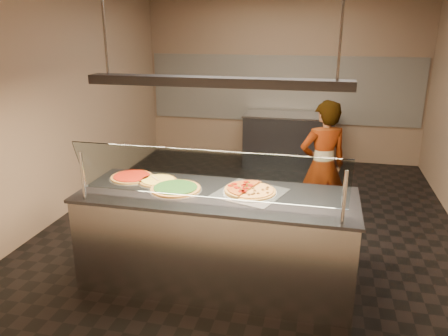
% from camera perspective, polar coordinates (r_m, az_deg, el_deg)
% --- Properties ---
extents(ground, '(5.00, 6.00, 0.02)m').
position_cam_1_polar(ground, '(5.66, 3.83, -7.19)').
color(ground, black).
rests_on(ground, ground).
extents(wall_back, '(5.00, 0.02, 3.00)m').
position_cam_1_polar(wall_back, '(8.15, 7.63, 11.59)').
color(wall_back, '#93775F').
rests_on(wall_back, ground).
extents(wall_front, '(5.00, 0.02, 3.00)m').
position_cam_1_polar(wall_front, '(2.38, -7.53, -4.51)').
color(wall_front, '#93775F').
rests_on(wall_front, ground).
extents(wall_left, '(0.02, 6.00, 3.00)m').
position_cam_1_polar(wall_left, '(6.11, -20.03, 8.51)').
color(wall_left, '#93775F').
rests_on(wall_left, ground).
extents(tile_band, '(4.90, 0.02, 1.20)m').
position_cam_1_polar(tile_band, '(8.15, 7.55, 10.18)').
color(tile_band, silver).
rests_on(tile_band, wall_back).
extents(serving_counter, '(2.57, 0.94, 0.93)m').
position_cam_1_polar(serving_counter, '(4.23, -0.95, -9.20)').
color(serving_counter, '#B7B7BC').
rests_on(serving_counter, ground).
extents(sneeze_guard, '(2.33, 0.18, 0.54)m').
position_cam_1_polar(sneeze_guard, '(3.62, -2.33, -0.92)').
color(sneeze_guard, '#B7B7BC').
rests_on(sneeze_guard, serving_counter).
extents(perforated_tray, '(0.72, 0.72, 0.01)m').
position_cam_1_polar(perforated_tray, '(4.05, 3.40, -3.18)').
color(perforated_tray, silver).
rests_on(perforated_tray, serving_counter).
extents(half_pizza_pepperoni, '(0.37, 0.52, 0.05)m').
position_cam_1_polar(half_pizza_pepperoni, '(4.06, 1.84, -2.68)').
color(half_pizza_pepperoni, brown).
rests_on(half_pizza_pepperoni, perforated_tray).
extents(half_pizza_sausage, '(0.37, 0.52, 0.04)m').
position_cam_1_polar(half_pizza_sausage, '(4.03, 5.02, -3.06)').
color(half_pizza_sausage, brown).
rests_on(half_pizza_sausage, perforated_tray).
extents(pizza_spinach, '(0.50, 0.50, 0.03)m').
position_cam_1_polar(pizza_spinach, '(4.14, -6.33, -2.66)').
color(pizza_spinach, silver).
rests_on(pizza_spinach, serving_counter).
extents(pizza_cheese, '(0.40, 0.40, 0.03)m').
position_cam_1_polar(pizza_cheese, '(4.37, -8.61, -1.64)').
color(pizza_cheese, silver).
rests_on(pizza_cheese, serving_counter).
extents(pizza_tomato, '(0.45, 0.45, 0.03)m').
position_cam_1_polar(pizza_tomato, '(4.53, -11.93, -1.12)').
color(pizza_tomato, silver).
rests_on(pizza_tomato, serving_counter).
extents(pizza_spatula, '(0.29, 0.17, 0.02)m').
position_cam_1_polar(pizza_spatula, '(4.36, -8.22, -1.45)').
color(pizza_spatula, '#B7B7BC').
rests_on(pizza_spatula, pizza_spinach).
extents(prep_table, '(1.58, 0.74, 0.93)m').
position_cam_1_polar(prep_table, '(7.87, 8.44, 3.66)').
color(prep_table, '#3B3B40').
rests_on(prep_table, ground).
extents(worker, '(0.69, 0.59, 1.60)m').
position_cam_1_polar(worker, '(5.36, 12.75, 0.23)').
color(worker, '#3F3C44').
rests_on(worker, ground).
extents(heat_lamp_housing, '(2.30, 0.18, 0.08)m').
position_cam_1_polar(heat_lamp_housing, '(3.78, -1.06, 11.18)').
color(heat_lamp_housing, '#3B3B40').
rests_on(heat_lamp_housing, ceiling).
extents(lamp_rod_left, '(0.02, 0.02, 1.01)m').
position_cam_1_polar(lamp_rod_left, '(4.12, -15.50, 18.73)').
color(lamp_rod_left, '#B7B7BC').
rests_on(lamp_rod_left, ceiling).
extents(lamp_rod_right, '(0.02, 0.02, 1.01)m').
position_cam_1_polar(lamp_rod_right, '(3.64, 15.22, 18.91)').
color(lamp_rod_right, '#B7B7BC').
rests_on(lamp_rod_right, ceiling).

